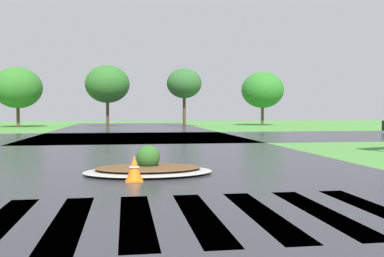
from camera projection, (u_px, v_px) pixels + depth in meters
The scene contains 6 objects.
asphalt_roadway at pixel (147, 165), 12.04m from camera, with size 11.58×80.00×0.01m, color #2B2B30.
asphalt_cross_road at pixel (136, 137), 24.51m from camera, with size 90.00×10.42×0.01m, color #2B2B30.
crosswalk_stripes at pixel (169, 217), 6.19m from camera, with size 6.75×3.13×0.01m.
median_island at pixel (148, 168), 10.38m from camera, with size 3.03×1.98×0.68m.
traffic_cone at pixel (134, 169), 9.31m from camera, with size 0.36×0.36×0.55m.
background_treeline at pixel (65, 87), 40.40m from camera, with size 41.12×6.25×5.67m.
Camera 1 is at (-0.59, -2.03, 1.50)m, focal length 41.41 mm.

